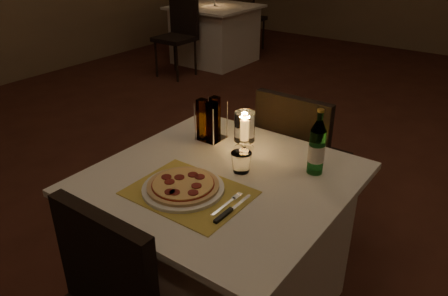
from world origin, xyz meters
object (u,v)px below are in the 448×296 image
Objects in this scene: neighbor_table_left at (215,34)px; water_bottle at (317,148)px; tumbler at (241,162)px; chair_far at (298,152)px; hurricane_candle at (245,128)px; plate at (183,188)px; pizza at (183,185)px; main_table at (221,246)px.

water_bottle is at bearing -47.34° from neighbor_table_left.
chair_far is at bearing 94.20° from tumbler.
chair_far is 0.55m from hurricane_candle.
plate is 0.28m from tumbler.
neighbor_table_left is (-2.61, 3.64, -0.39)m from pizza.
water_bottle is (0.35, 0.43, 0.10)m from plate.
tumbler is (0.10, 0.26, 0.02)m from pizza.
chair_far is 4.93× the size of hurricane_candle.
neighbor_table_left is (-2.60, 3.20, -0.47)m from hurricane_candle.
main_table is 0.54m from hurricane_candle.
neighbor_table_left is (-2.66, 2.74, -0.18)m from chair_far.
hurricane_candle reaches higher than chair_far.
tumbler is 4.35m from neighbor_table_left.
pizza is 0.28m from tumbler.
hurricane_candle is 4.15m from neighbor_table_left.
chair_far is (-0.00, 0.71, 0.18)m from main_table.
hurricane_candle reaches higher than main_table.
chair_far reaches higher than tumbler.
main_table is at bearing -90.00° from chair_far.
main_table is 11.43× the size of tumbler.
tumbler is 0.31× the size of water_bottle.
chair_far reaches higher than plate.
pizza is at bearing -105.48° from main_table.
chair_far is at bearing 86.81° from pizza.
water_bottle reaches higher than tumbler.
water_bottle is 4.39m from neighbor_table_left.
neighbor_table_left is at bearing 134.05° from chair_far.
main_table is at bearing 74.52° from pizza.
main_table is 3.53× the size of water_bottle.
plate is at bearing -88.95° from hurricane_candle.
pizza reaches higher than neighbor_table_left.
main_table is 0.62m from water_bottle.
plate is at bearing -105.52° from main_table.
neighbor_table_left is at bearing 128.63° from tumbler.
hurricane_candle reaches higher than tumbler.
chair_far is 0.63m from water_bottle.
water_bottle is 0.28× the size of neighbor_table_left.
plate is at bearing -54.40° from neighbor_table_left.
main_table is 0.42m from tumbler.
plate is 3.66× the size of tumbler.
tumbler reaches higher than plate.
chair_far is at bearing 86.80° from plate.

